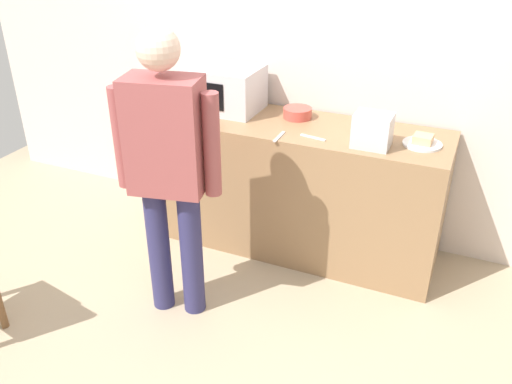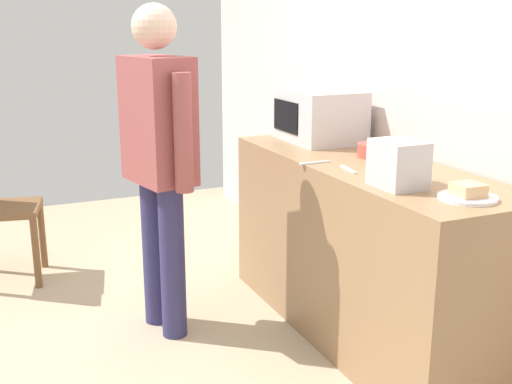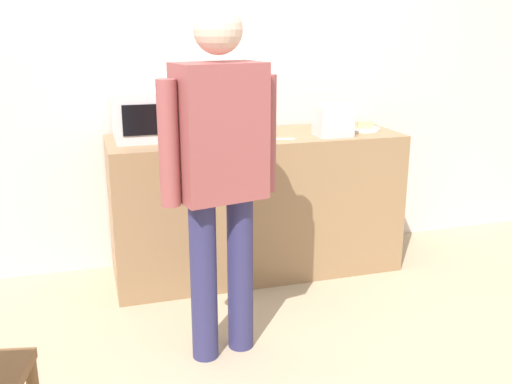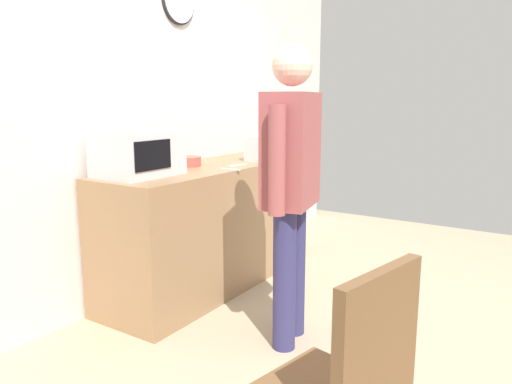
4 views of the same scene
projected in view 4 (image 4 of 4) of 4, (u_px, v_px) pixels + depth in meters
name	position (u px, v px, depth m)	size (l,w,h in m)	color
ground_plane	(350.00, 333.00, 2.97)	(6.00, 6.00, 0.00)	tan
back_wall	(153.00, 114.00, 3.58)	(5.40, 0.13, 2.60)	silver
kitchen_counter	(211.00, 226.00, 3.69)	(1.88, 0.62, 0.92)	#93704C
microwave	(138.00, 153.00, 3.10)	(0.50, 0.39, 0.30)	silver
sandwich_plate	(265.00, 154.00, 4.20)	(0.23, 0.23, 0.07)	white
salad_bowl	(188.00, 161.00, 3.58)	(0.19, 0.19, 0.07)	#C64C42
toaster	(261.00, 148.00, 3.88)	(0.22, 0.18, 0.20)	silver
fork_utensil	(237.00, 165.00, 3.60)	(0.17, 0.02, 0.01)	silver
spoon_utensil	(230.00, 169.00, 3.40)	(0.17, 0.02, 0.01)	silver
person_standing	(291.00, 176.00, 2.71)	(0.58, 0.32, 1.70)	navy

